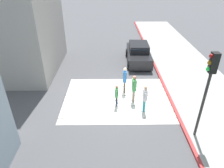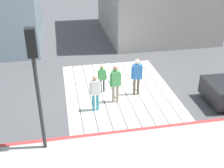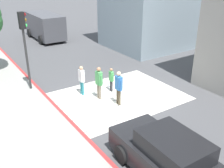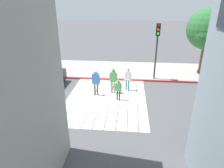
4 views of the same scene
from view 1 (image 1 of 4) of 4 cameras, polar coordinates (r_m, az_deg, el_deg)
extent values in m
plane|color=#4C4C4F|center=(12.58, 1.32, -4.00)|extent=(120.00, 120.00, 0.00)
cube|color=silver|center=(14.46, 1.06, 0.87)|extent=(6.40, 0.50, 0.01)
cube|color=silver|center=(13.98, 1.12, -0.22)|extent=(6.40, 0.50, 0.01)
cube|color=silver|center=(13.51, 1.18, -1.39)|extent=(6.40, 0.50, 0.01)
cube|color=silver|center=(13.04, 1.25, -2.64)|extent=(6.40, 0.50, 0.01)
cube|color=silver|center=(12.58, 1.32, -3.98)|extent=(6.40, 0.50, 0.01)
cube|color=silver|center=(12.13, 1.40, -5.43)|extent=(6.40, 0.50, 0.01)
cube|color=silver|center=(11.68, 1.49, -6.98)|extent=(6.40, 0.50, 0.01)
cube|color=silver|center=(11.25, 1.58, -8.66)|extent=(6.40, 0.50, 0.01)
cube|color=silver|center=(10.82, 1.68, -10.47)|extent=(6.40, 0.50, 0.01)
cube|color=#9E9B93|center=(13.90, 25.11, -3.29)|extent=(4.80, 40.00, 0.12)
cube|color=#BC3333|center=(13.06, 15.76, -3.54)|extent=(0.16, 40.00, 0.13)
cube|color=black|center=(17.44, 7.43, 7.99)|extent=(1.90, 4.34, 0.80)
cube|color=black|center=(17.34, 7.53, 10.26)|extent=(1.58, 2.10, 0.60)
cube|color=#1E2833|center=(16.50, 7.84, 8.98)|extent=(1.48, 0.36, 0.49)
cylinder|color=black|center=(16.23, 4.73, 5.44)|extent=(0.24, 0.67, 0.66)
cylinder|color=black|center=(16.45, 10.90, 5.33)|extent=(0.24, 0.67, 0.66)
cylinder|color=black|center=(18.69, 4.25, 8.82)|extent=(0.24, 0.67, 0.66)
cylinder|color=black|center=(18.88, 9.66, 8.69)|extent=(0.24, 0.67, 0.66)
cylinder|color=#2D2D2D|center=(9.76, 23.85, -6.03)|extent=(0.12, 0.12, 3.40)
cube|color=black|center=(8.79, 26.64, 5.31)|extent=(0.28, 0.28, 0.84)
sphere|color=maroon|center=(8.62, 26.11, 7.04)|extent=(0.18, 0.18, 0.18)
sphere|color=#956310|center=(8.71, 25.72, 5.41)|extent=(0.18, 0.18, 0.18)
sphere|color=#35FF59|center=(8.81, 25.34, 3.82)|extent=(0.18, 0.18, 0.18)
cylinder|color=brown|center=(12.92, 3.49, -0.93)|extent=(0.12, 0.12, 0.82)
cylinder|color=brown|center=(13.07, 3.51, -0.53)|extent=(0.12, 0.12, 0.82)
cube|color=#3372BF|center=(12.63, 3.60, 2.22)|extent=(0.25, 0.38, 0.68)
sphere|color=beige|center=(12.42, 3.67, 4.13)|extent=(0.21, 0.21, 0.21)
cylinder|color=#3372BF|center=(12.47, 3.58, 1.49)|extent=(0.09, 0.09, 0.58)
cylinder|color=#3372BF|center=(12.85, 3.61, 2.38)|extent=(0.09, 0.09, 0.58)
cylinder|color=gray|center=(12.07, 6.10, -3.50)|extent=(0.12, 0.12, 0.82)
cylinder|color=gray|center=(12.21, 5.97, -3.04)|extent=(0.12, 0.12, 0.82)
cube|color=#4CA559|center=(11.75, 6.22, -0.20)|extent=(0.24, 0.37, 0.68)
sphere|color=#9E7051|center=(11.53, 6.35, 1.80)|extent=(0.21, 0.21, 0.21)
cylinder|color=#4CA559|center=(11.61, 6.37, -1.01)|extent=(0.09, 0.09, 0.58)
cylinder|color=#4CA559|center=(11.96, 6.05, 0.01)|extent=(0.09, 0.09, 0.58)
cylinder|color=teal|center=(11.40, 9.04, -6.14)|extent=(0.11, 0.11, 0.76)
cylinder|color=teal|center=(11.53, 8.91, -5.66)|extent=(0.11, 0.11, 0.76)
cube|color=white|center=(11.08, 9.25, -2.97)|extent=(0.21, 0.34, 0.63)
sphere|color=tan|center=(10.85, 9.44, -1.04)|extent=(0.20, 0.20, 0.20)
cylinder|color=white|center=(10.95, 9.40, -3.80)|extent=(0.08, 0.08, 0.54)
cylinder|color=white|center=(11.27, 9.06, -2.70)|extent=(0.08, 0.08, 0.54)
cylinder|color=#333338|center=(11.72, 1.26, -4.96)|extent=(0.10, 0.10, 0.63)
cylinder|color=#333338|center=(11.84, 1.34, -4.58)|extent=(0.10, 0.10, 0.63)
cube|color=#4CA559|center=(11.46, 1.33, -2.38)|extent=(0.21, 0.30, 0.53)
sphere|color=#9E7051|center=(11.27, 1.36, -0.80)|extent=(0.16, 0.16, 0.16)
cylinder|color=#4CA559|center=(11.35, 1.24, -3.05)|extent=(0.07, 0.07, 0.45)
cylinder|color=#4CA559|center=(11.63, 1.43, -2.16)|extent=(0.07, 0.07, 0.45)
cylinder|color=black|center=(11.50, 1.06, -4.35)|extent=(0.03, 0.03, 0.28)
torus|color=blue|center=(11.64, 1.05, -5.34)|extent=(0.28, 0.06, 0.28)
camera|label=2|loc=(14.31, 58.58, 14.39)|focal=46.03mm
camera|label=3|loc=(21.84, 21.79, 25.84)|focal=41.85mm
camera|label=4|loc=(13.75, -50.58, 13.42)|focal=30.85mm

